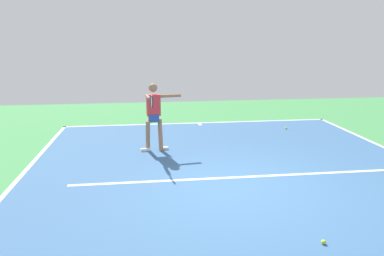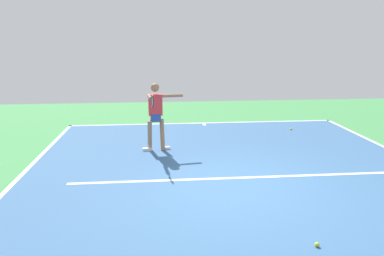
% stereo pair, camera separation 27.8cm
% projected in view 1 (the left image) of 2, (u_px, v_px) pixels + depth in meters
% --- Properties ---
extents(ground_plane, '(20.25, 20.25, 0.00)m').
position_uv_depth(ground_plane, '(242.00, 188.00, 7.06)').
color(ground_plane, '#428E4C').
extents(court_surface, '(9.03, 11.48, 0.00)m').
position_uv_depth(court_surface, '(242.00, 188.00, 7.06)').
color(court_surface, '#38608E').
rests_on(court_surface, ground_plane).
extents(court_line_baseline_near, '(9.03, 0.10, 0.01)m').
position_uv_depth(court_line_baseline_near, '(199.00, 123.00, 12.54)').
color(court_line_baseline_near, white).
rests_on(court_line_baseline_near, ground_plane).
extents(court_line_service, '(6.77, 0.10, 0.01)m').
position_uv_depth(court_line_service, '(235.00, 177.00, 7.62)').
color(court_line_service, white).
rests_on(court_line_service, ground_plane).
extents(court_line_centre_mark, '(0.10, 0.30, 0.01)m').
position_uv_depth(court_line_centre_mark, '(200.00, 124.00, 12.35)').
color(court_line_centre_mark, white).
rests_on(court_line_centre_mark, ground_plane).
extents(tennis_player, '(1.07, 1.21, 1.75)m').
position_uv_depth(tennis_player, '(154.00, 113.00, 9.20)').
color(tennis_player, '#9E7051').
rests_on(tennis_player, ground_plane).
extents(tennis_ball_near_service_line, '(0.07, 0.07, 0.07)m').
position_uv_depth(tennis_ball_near_service_line, '(286.00, 128.00, 11.69)').
color(tennis_ball_near_service_line, '#CCE033').
rests_on(tennis_ball_near_service_line, ground_plane).
extents(tennis_ball_far_corner, '(0.07, 0.07, 0.07)m').
position_uv_depth(tennis_ball_far_corner, '(324.00, 242.00, 5.14)').
color(tennis_ball_far_corner, '#CCE033').
rests_on(tennis_ball_far_corner, ground_plane).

